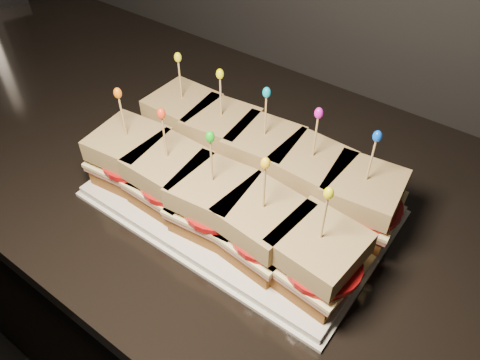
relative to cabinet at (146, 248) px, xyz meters
The scene contains 74 objects.
cabinet is the anchor object (origin of this frame).
granite_slab 0.44m from the cabinet, ahead, with size 2.50×0.70×0.03m, color black.
platter 0.59m from the cabinet, 10.25° to the right, with size 0.44×0.27×0.02m, color silver.
platter_rim 0.59m from the cabinet, 10.25° to the right, with size 0.45×0.29×0.01m, color silver.
sandwich_0_bread_bot 0.52m from the cabinet, ahead, with size 0.10×0.10×0.03m, color #592D10.
sandwich_0_ham 0.54m from the cabinet, ahead, with size 0.11×0.11×0.01m, color #BF6F65.
sandwich_0_cheese 0.55m from the cabinet, ahead, with size 0.11×0.11×0.01m, color #FBF1A4.
sandwich_0_tomato 0.56m from the cabinet, ahead, with size 0.10×0.10×0.01m, color #B10E10.
sandwich_0_bread_top 0.58m from the cabinet, ahead, with size 0.10×0.10×0.03m, color #4F2E0D.
sandwich_0_pick 0.62m from the cabinet, ahead, with size 0.00×0.00×0.09m, color tan.
sandwich_0_frill 0.66m from the cabinet, ahead, with size 0.01×0.01×0.02m, color yellow.
sandwich_1_bread_bot 0.56m from the cabinet, ahead, with size 0.10×0.10×0.03m, color #592D10.
sandwich_1_ham 0.58m from the cabinet, ahead, with size 0.11×0.11×0.01m, color #BF6F65.
sandwich_1_cheese 0.58m from the cabinet, ahead, with size 0.11×0.11×0.01m, color #FBF1A4.
sandwich_1_tomato 0.60m from the cabinet, ahead, with size 0.10×0.10×0.01m, color #B10E10.
sandwich_1_bread_top 0.61m from the cabinet, ahead, with size 0.10×0.10×0.03m, color #4F2E0D.
sandwich_1_pick 0.65m from the cabinet, ahead, with size 0.00×0.00×0.09m, color tan.
sandwich_1_frill 0.69m from the cabinet, ahead, with size 0.01×0.01×0.02m, color #F0F805.
sandwich_2_bread_bot 0.61m from the cabinet, ahead, with size 0.10×0.10×0.03m, color #592D10.
sandwich_2_ham 0.62m from the cabinet, ahead, with size 0.11×0.11×0.01m, color #BF6F65.
sandwich_2_cheese 0.63m from the cabinet, ahead, with size 0.11×0.11×0.01m, color #FBF1A4.
sandwich_2_tomato 0.64m from the cabinet, ahead, with size 0.10×0.10×0.01m, color #B10E10.
sandwich_2_bread_top 0.65m from the cabinet, ahead, with size 0.10×0.10×0.03m, color #4F2E0D.
sandwich_2_pick 0.69m from the cabinet, ahead, with size 0.00×0.00×0.09m, color tan.
sandwich_2_frill 0.73m from the cabinet, ahead, with size 0.01×0.01×0.02m, color #089DC6.
sandwich_3_bread_bot 0.66m from the cabinet, ahead, with size 0.10×0.10×0.03m, color #592D10.
sandwich_3_ham 0.68m from the cabinet, ahead, with size 0.11×0.11×0.01m, color #BF6F65.
sandwich_3_cheese 0.68m from the cabinet, ahead, with size 0.11×0.11×0.01m, color #FBF1A4.
sandwich_3_tomato 0.69m from the cabinet, ahead, with size 0.10×0.10×0.01m, color #B10E10.
sandwich_3_bread_top 0.70m from the cabinet, ahead, with size 0.10×0.10×0.03m, color #4F2E0D.
sandwich_3_pick 0.74m from the cabinet, ahead, with size 0.00×0.00×0.09m, color tan.
sandwich_3_frill 0.78m from the cabinet, ahead, with size 0.01×0.01×0.02m, color #D710C5.
sandwich_4_bread_bot 0.72m from the cabinet, ahead, with size 0.10×0.10×0.03m, color #592D10.
sandwich_4_ham 0.73m from the cabinet, ahead, with size 0.11×0.11×0.01m, color #BF6F65.
sandwich_4_cheese 0.74m from the cabinet, ahead, with size 0.11×0.11×0.01m, color #FBF1A4.
sandwich_4_tomato 0.75m from the cabinet, ahead, with size 0.10×0.10×0.01m, color #B10E10.
sandwich_4_bread_top 0.76m from the cabinet, ahead, with size 0.10×0.10×0.03m, color #4F2E0D.
sandwich_4_pick 0.79m from the cabinet, ahead, with size 0.00×0.00×0.09m, color tan.
sandwich_4_frill 0.83m from the cabinet, ahead, with size 0.01×0.01×0.02m, color blue.
sandwich_5_bread_bot 0.54m from the cabinet, 33.41° to the right, with size 0.10×0.10×0.03m, color #592D10.
sandwich_5_ham 0.56m from the cabinet, 33.41° to the right, with size 0.11×0.11×0.01m, color #BF6F65.
sandwich_5_cheese 0.56m from the cabinet, 33.41° to the right, with size 0.11×0.11×0.01m, color #FBF1A4.
sandwich_5_tomato 0.58m from the cabinet, 33.04° to the right, with size 0.10×0.10×0.01m, color #B10E10.
sandwich_5_bread_top 0.59m from the cabinet, 33.41° to the right, with size 0.10×0.10×0.03m, color #4F2E0D.
sandwich_5_pick 0.63m from the cabinet, 33.41° to the right, with size 0.00×0.00×0.09m, color tan.
sandwich_5_frill 0.68m from the cabinet, 33.41° to the right, with size 0.01×0.01×0.02m, color orange.
sandwich_6_bread_bot 0.58m from the cabinet, 24.76° to the right, with size 0.10×0.10×0.03m, color #592D10.
sandwich_6_ham 0.59m from the cabinet, 24.76° to the right, with size 0.11×0.11×0.01m, color #BF6F65.
sandwich_6_cheese 0.60m from the cabinet, 24.76° to the right, with size 0.11×0.11×0.01m, color #FBF1A4.
sandwich_6_tomato 0.61m from the cabinet, 24.83° to the right, with size 0.10×0.10×0.01m, color #B10E10.
sandwich_6_bread_top 0.62m from the cabinet, 24.76° to the right, with size 0.10×0.10×0.03m, color #4F2E0D.
sandwich_6_pick 0.66m from the cabinet, 24.76° to the right, with size 0.00×0.00×0.09m, color tan.
sandwich_6_frill 0.70m from the cabinet, 24.76° to the right, with size 0.01×0.01×0.02m, color red.
sandwich_7_bread_bot 0.62m from the cabinet, 19.52° to the right, with size 0.10×0.10×0.03m, color #592D10.
sandwich_7_ham 0.64m from the cabinet, 19.52° to the right, with size 0.11×0.11×0.01m, color #BF6F65.
sandwich_7_cheese 0.64m from the cabinet, 19.52° to the right, with size 0.11×0.11×0.01m, color #FBF1A4.
sandwich_7_tomato 0.66m from the cabinet, 19.76° to the right, with size 0.10×0.10×0.01m, color #B10E10.
sandwich_7_bread_top 0.67m from the cabinet, 19.52° to the right, with size 0.10×0.10×0.03m, color #4F2E0D.
sandwich_7_pick 0.70m from the cabinet, 19.52° to the right, with size 0.00×0.00×0.09m, color tan.
sandwich_7_frill 0.74m from the cabinet, 19.52° to the right, with size 0.01×0.01×0.02m, color #13BC18.
sandwich_8_bread_bot 0.68m from the cabinet, 16.06° to the right, with size 0.10×0.10×0.03m, color #592D10.
sandwich_8_ham 0.69m from the cabinet, 16.06° to the right, with size 0.11×0.11×0.01m, color #BF6F65.
sandwich_8_cheese 0.69m from the cabinet, 16.06° to the right, with size 0.11×0.11×0.01m, color #FBF1A4.
sandwich_8_tomato 0.71m from the cabinet, 16.36° to the right, with size 0.10×0.10×0.01m, color #B10E10.
sandwich_8_bread_top 0.72m from the cabinet, 16.06° to the right, with size 0.10×0.10×0.03m, color #4F2E0D.
sandwich_8_pick 0.75m from the cabinet, 16.06° to the right, with size 0.00×0.00×0.09m, color tan.
sandwich_8_frill 0.79m from the cabinet, 16.06° to the right, with size 0.01×0.01×0.02m, color yellow.
sandwich_9_bread_bot 0.73m from the cabinet, 13.63° to the right, with size 0.10×0.10×0.03m, color #592D10.
sandwich_9_ham 0.75m from the cabinet, 13.63° to the right, with size 0.11×0.11×0.01m, color #BF6F65.
sandwich_9_cheese 0.75m from the cabinet, 13.63° to the right, with size 0.11×0.11×0.01m, color #FBF1A4.
sandwich_9_tomato 0.77m from the cabinet, 13.93° to the right, with size 0.10×0.10×0.01m, color #B10E10.
sandwich_9_bread_top 0.77m from the cabinet, 13.63° to the right, with size 0.10×0.10×0.03m, color #4F2E0D.
sandwich_9_pick 0.80m from the cabinet, 13.63° to the right, with size 0.00×0.00×0.09m, color tan.
sandwich_9_frill 0.84m from the cabinet, 13.63° to the right, with size 0.01×0.01×0.02m, color yellow.
Camera 1 is at (0.50, 1.18, 1.42)m, focal length 35.00 mm.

